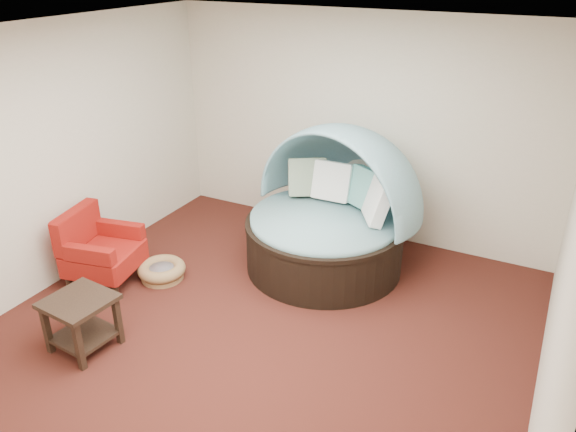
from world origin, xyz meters
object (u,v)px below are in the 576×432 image
at_px(canopy_daybed, 331,204).
at_px(side_table, 81,316).
at_px(pet_basket, 162,271).
at_px(red_armchair, 99,250).

height_order(canopy_daybed, side_table, canopy_daybed).
bearing_deg(pet_basket, red_armchair, -149.24).
distance_m(canopy_daybed, pet_basket, 2.07).
bearing_deg(side_table, canopy_daybed, 60.54).
distance_m(canopy_daybed, side_table, 2.90).
height_order(pet_basket, red_armchair, red_armchair).
bearing_deg(red_armchair, side_table, -65.01).
xyz_separation_m(canopy_daybed, side_table, (-1.41, -2.50, -0.43)).
relative_size(pet_basket, side_table, 0.92).
bearing_deg(side_table, red_armchair, 126.56).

